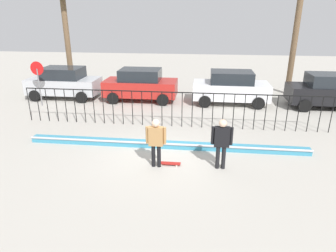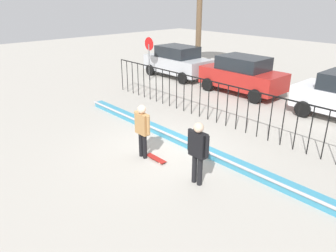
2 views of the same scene
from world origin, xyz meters
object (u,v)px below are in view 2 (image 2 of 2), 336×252
skateboard (156,158)px  parked_car_silver (177,61)px  stop_sign (149,53)px  camera_operator (198,148)px  parked_car_red (242,75)px  skateboarder (142,127)px

skateboard → parked_car_silver: 11.02m
skateboard → stop_sign: (-8.09, 6.36, 1.56)m
camera_operator → parked_car_red: parked_car_red is taller
parked_car_silver → stop_sign: bearing=-111.0°
skateboard → parked_car_red: size_ratio=0.19×
parked_car_silver → parked_car_red: same height
parked_car_red → skateboarder: bearing=-74.4°
parked_car_silver → parked_car_red: bearing=-0.6°
parked_car_silver → skateboarder: bearing=-50.0°
parked_car_silver → parked_car_red: (4.82, 0.00, 0.00)m
skateboarder → parked_car_red: (-2.22, 8.22, -0.06)m
skateboard → parked_car_red: bearing=95.8°
skateboard → parked_car_silver: parked_car_silver is taller
skateboard → parked_car_silver: size_ratio=0.19×
camera_operator → stop_sign: stop_sign is taller
camera_operator → parked_car_red: (-4.40, 8.09, -0.09)m
camera_operator → parked_car_red: 9.21m
parked_car_red → parked_car_silver: bearing=-179.5°
parked_car_red → stop_sign: bearing=-162.1°
parked_car_silver → stop_sign: stop_sign is taller
skateboarder → skateboard: 1.07m
skateboard → parked_car_silver: (-7.46, 8.06, 0.91)m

